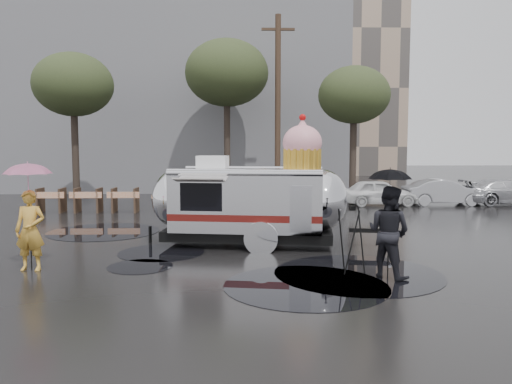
{
  "coord_description": "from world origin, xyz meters",
  "views": [
    {
      "loc": [
        0.68,
        -10.48,
        2.69
      ],
      "look_at": [
        1.1,
        3.08,
        1.45
      ],
      "focal_mm": 35.0,
      "sensor_mm": 36.0,
      "label": 1
    }
  ],
  "objects_px": {
    "person_left": "(30,230)",
    "person_right": "(389,232)",
    "tripod": "(352,233)",
    "airstream_trailer": "(252,199)"
  },
  "relations": [
    {
      "from": "tripod",
      "to": "person_right",
      "type": "bearing_deg",
      "value": -52.73
    },
    {
      "from": "airstream_trailer",
      "to": "person_left",
      "type": "distance_m",
      "value": 5.59
    },
    {
      "from": "person_right",
      "to": "tripod",
      "type": "distance_m",
      "value": 0.8
    },
    {
      "from": "person_left",
      "to": "person_right",
      "type": "height_order",
      "value": "person_right"
    },
    {
      "from": "tripod",
      "to": "airstream_trailer",
      "type": "bearing_deg",
      "value": 104.44
    },
    {
      "from": "person_left",
      "to": "tripod",
      "type": "relative_size",
      "value": 1.22
    },
    {
      "from": "airstream_trailer",
      "to": "person_left",
      "type": "height_order",
      "value": "airstream_trailer"
    },
    {
      "from": "airstream_trailer",
      "to": "person_right",
      "type": "bearing_deg",
      "value": -43.94
    },
    {
      "from": "person_left",
      "to": "tripod",
      "type": "bearing_deg",
      "value": -0.88
    },
    {
      "from": "person_left",
      "to": "person_right",
      "type": "relative_size",
      "value": 0.93
    }
  ]
}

